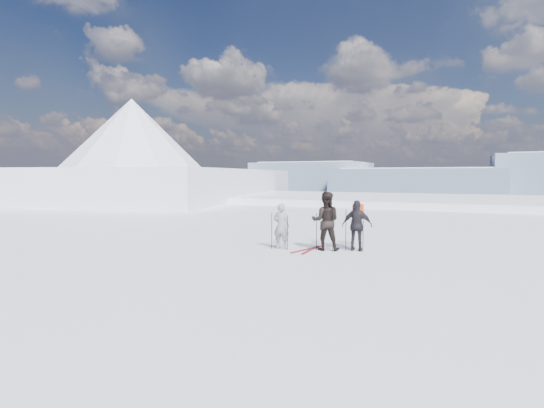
{
  "coord_description": "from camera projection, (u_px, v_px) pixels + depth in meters",
  "views": [
    {
      "loc": [
        3.22,
        -8.99,
        2.48
      ],
      "look_at": [
        -2.16,
        3.0,
        1.56
      ],
      "focal_mm": 28.0,
      "sensor_mm": 36.0,
      "label": 1
    }
  ],
  "objects": [
    {
      "name": "ski_poles",
      "position": [
        320.0,
        232.0,
        13.8
      ],
      "size": [
        2.93,
        0.69,
        1.35
      ],
      "color": "black",
      "rests_on": "ground"
    },
    {
      "name": "skier_dark",
      "position": [
        326.0,
        221.0,
        13.84
      ],
      "size": [
        1.09,
        0.95,
        1.92
      ],
      "primitive_type": "imported",
      "rotation": [
        0.0,
        0.0,
        3.41
      ],
      "color": "black",
      "rests_on": "ground"
    },
    {
      "name": "lake_basin",
      "position": [
        420.0,
        276.0,
        37.42
      ],
      "size": [
        820.0,
        820.0,
        71.62
      ],
      "color": "white",
      "rests_on": "ground"
    },
    {
      "name": "far_mountain_range",
      "position": [
        492.0,
        184.0,
        411.85
      ],
      "size": [
        770.0,
        110.0,
        53.0
      ],
      "color": "slate",
      "rests_on": "ground"
    },
    {
      "name": "skis_loose",
      "position": [
        309.0,
        250.0,
        13.93
      ],
      "size": [
        0.58,
        1.7,
        0.03
      ],
      "color": "black",
      "rests_on": "ground"
    },
    {
      "name": "backpack",
      "position": [
        358.0,
        192.0,
        13.87
      ],
      "size": [
        0.37,
        0.24,
        0.48
      ],
      "primitive_type": "cube",
      "rotation": [
        0.0,
        0.0,
        3.27
      ],
      "color": "#EE3B16",
      "rests_on": "skier_pack"
    },
    {
      "name": "skier_grey",
      "position": [
        281.0,
        226.0,
        14.1
      ],
      "size": [
        0.57,
        0.39,
        1.53
      ],
      "primitive_type": "imported",
      "rotation": [
        0.0,
        0.0,
        3.18
      ],
      "color": "gray",
      "rests_on": "ground"
    },
    {
      "name": "near_ridge",
      "position": [
        169.0,
        228.0,
        47.38
      ],
      "size": [
        31.37,
        35.68,
        25.62
      ],
      "color": "white",
      "rests_on": "ground"
    },
    {
      "name": "skier_pack",
      "position": [
        357.0,
        226.0,
        13.71
      ],
      "size": [
        1.01,
        0.53,
        1.65
      ],
      "primitive_type": "imported",
      "rotation": [
        0.0,
        0.0,
        3.27
      ],
      "color": "black",
      "rests_on": "ground"
    }
  ]
}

